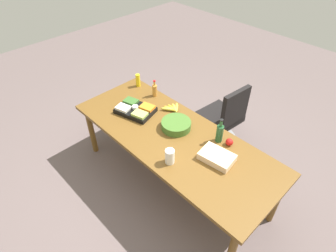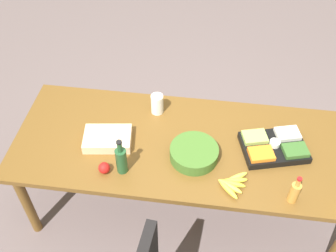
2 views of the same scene
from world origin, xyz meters
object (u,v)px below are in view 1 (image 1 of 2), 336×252
dressing_bottle (155,90)px  sheet_cake (217,157)px  mustard_bottle (138,80)px  veggie_tray (135,109)px  office_chair (222,122)px  banana_bunch (172,108)px  wine_bottle (220,133)px  salad_bowl (176,125)px  conference_table (173,140)px  mayo_jar (170,156)px  apple_red (229,142)px

dressing_bottle → sheet_cake: 1.26m
dressing_bottle → mustard_bottle: bearing=0.8°
sheet_cake → veggie_tray: veggie_tray is taller
office_chair → banana_bunch: (0.29, 0.64, 0.41)m
office_chair → veggie_tray: office_chair is taller
office_chair → wine_bottle: (-0.42, 0.67, 0.50)m
wine_bottle → mustard_bottle: bearing=-3.2°
mustard_bottle → dressing_bottle: bearing=-179.2°
sheet_cake → veggie_tray: bearing=4.2°
sheet_cake → salad_bowl: bearing=-5.1°
office_chair → conference_table: bearing=92.0°
mustard_bottle → mayo_jar: bearing=152.6°
mayo_jar → wine_bottle: size_ratio=0.55×
conference_table → mustard_bottle: mustard_bottle is taller
veggie_tray → mustard_bottle: 0.57m
conference_table → mayo_jar: (-0.24, 0.29, 0.15)m
office_chair → wine_bottle: wine_bottle is taller
conference_table → mustard_bottle: bearing=-19.7°
office_chair → dressing_bottle: (0.65, 0.59, 0.47)m
dressing_bottle → banana_bunch: 0.37m
mustard_bottle → banana_bunch: size_ratio=0.73×
wine_bottle → banana_bunch: size_ratio=1.19×
salad_bowl → mustard_bottle: bearing=-14.7°
veggie_tray → salad_bowl: same height
office_chair → banana_bunch: bearing=65.8°
conference_table → dressing_bottle: (0.69, -0.36, 0.15)m
conference_table → banana_bunch: banana_bunch is taller
office_chair → veggie_tray: size_ratio=1.92×
mustard_bottle → banana_bunch: 0.69m
salad_bowl → apple_red: size_ratio=4.24×
apple_red → dressing_bottle: bearing=-2.6°
salad_bowl → wine_bottle: size_ratio=1.15×
sheet_cake → wine_bottle: size_ratio=1.14×
apple_red → veggie_tray: bearing=17.1°
veggie_tray → apple_red: 1.14m
apple_red → conference_table: bearing=32.1°
dressing_bottle → wine_bottle: 1.07m
dressing_bottle → wine_bottle: wine_bottle is taller
sheet_cake → conference_table: bearing=6.3°
wine_bottle → banana_bunch: 0.71m
conference_table → mustard_bottle: 1.08m
dressing_bottle → veggie_tray: (-0.09, 0.39, -0.05)m
dressing_bottle → mustard_bottle: 0.32m
sheet_cake → salad_bowl: salad_bowl is taller
dressing_bottle → banana_bunch: (-0.36, 0.05, -0.06)m
banana_bunch → sheet_cake: bearing=163.7°
office_chair → banana_bunch: 0.82m
salad_bowl → conference_table: bearing=120.5°
office_chair → sheet_cake: size_ratio=2.91×
office_chair → wine_bottle: bearing=121.7°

